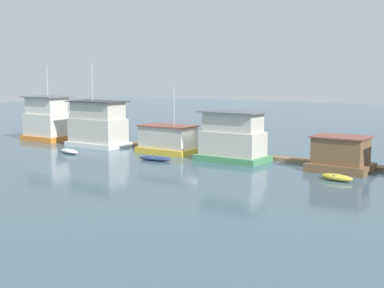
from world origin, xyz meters
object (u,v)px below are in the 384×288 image
dinghy_white (69,151)px  houseboat_white (98,125)px  houseboat_orange (47,120)px  mooring_post_near_left (358,159)px  houseboat_green (233,139)px  houseboat_brown (341,155)px  houseboat_yellow (168,139)px  dinghy_navy (155,158)px  dinghy_yellow (337,177)px  mooring_post_far_left (123,139)px

dinghy_white → houseboat_white: bearing=103.7°
houseboat_orange → mooring_post_near_left: 38.36m
houseboat_green → houseboat_brown: bearing=3.2°
mooring_post_near_left → houseboat_orange: bearing=-177.8°
houseboat_white → houseboat_brown: (28.28, 0.38, -1.04)m
houseboat_white → mooring_post_near_left: 29.43m
houseboat_yellow → mooring_post_near_left: bearing=4.1°
dinghy_white → houseboat_brown: bearing=12.9°
houseboat_white → dinghy_navy: size_ratio=2.62×
dinghy_white → mooring_post_near_left: 28.96m
houseboat_white → dinghy_white: (1.40, -5.75, -2.21)m
houseboat_white → dinghy_white: bearing=-76.3°
houseboat_orange → dinghy_navy: bearing=-12.7°
houseboat_green → dinghy_white: size_ratio=1.99×
houseboat_yellow → houseboat_brown: 18.60m
dinghy_yellow → mooring_post_far_left: size_ratio=1.90×
houseboat_orange → houseboat_green: bearing=-1.2°
mooring_post_near_left → dinghy_navy: bearing=-160.8°
houseboat_brown → mooring_post_near_left: houseboat_brown is taller
houseboat_green → dinghy_yellow: size_ratio=2.28×
houseboat_orange → houseboat_brown: size_ratio=1.80×
houseboat_brown → mooring_post_far_left: (-26.19, 1.48, -0.63)m
mooring_post_near_left → mooring_post_far_left: 27.25m
houseboat_white → mooring_post_near_left: size_ratio=5.05×
dinghy_navy → mooring_post_near_left: bearing=19.2°
houseboat_white → houseboat_brown: 28.30m
houseboat_yellow → houseboat_green: houseboat_yellow is taller
houseboat_green → dinghy_navy: 7.71m
houseboat_orange → dinghy_yellow: bearing=-6.3°
houseboat_yellow → houseboat_brown: bearing=-0.2°
mooring_post_far_left → houseboat_brown: bearing=-3.2°
houseboat_brown → dinghy_navy: houseboat_brown is taller
houseboat_orange → houseboat_white: bearing=-2.3°
houseboat_brown → mooring_post_far_left: bearing=176.8°
houseboat_white → houseboat_green: (17.92, -0.20, -0.29)m
houseboat_orange → houseboat_green: 26.89m
mooring_post_far_left → houseboat_yellow: bearing=-10.6°
houseboat_yellow → houseboat_green: bearing=-4.5°
houseboat_white → houseboat_yellow: houseboat_white is taller
mooring_post_far_left → dinghy_navy: bearing=-32.7°
dinghy_yellow → mooring_post_near_left: 5.75m
houseboat_green → mooring_post_near_left: 11.67m
dinghy_white → dinghy_navy: dinghy_white is taller
mooring_post_near_left → houseboat_green: bearing=-169.7°
houseboat_yellow → dinghy_white: size_ratio=2.09×
houseboat_white → mooring_post_near_left: (29.33, 1.87, -1.50)m
houseboat_orange → dinghy_white: houseboat_orange is taller
mooring_post_near_left → houseboat_white: bearing=-176.4°
houseboat_orange → houseboat_brown: 37.26m
houseboat_white → dinghy_white: 6.32m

